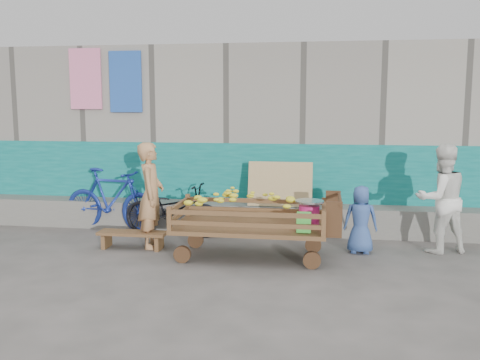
% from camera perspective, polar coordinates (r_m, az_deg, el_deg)
% --- Properties ---
extents(ground, '(80.00, 80.00, 0.00)m').
position_cam_1_polar(ground, '(6.41, -0.16, -10.45)').
color(ground, '#4E4B47').
rests_on(ground, ground).
extents(building_wall, '(12.00, 3.50, 3.00)m').
position_cam_1_polar(building_wall, '(10.11, 3.47, 4.88)').
color(building_wall, gray).
rests_on(building_wall, ground).
extents(banana_cart, '(2.19, 1.00, 0.93)m').
position_cam_1_polar(banana_cart, '(7.09, 0.77, -3.35)').
color(banana_cart, brown).
rests_on(banana_cart, ground).
extents(bench, '(0.98, 0.29, 0.24)m').
position_cam_1_polar(bench, '(7.77, -11.39, -5.89)').
color(bench, brown).
rests_on(bench, ground).
extents(vendor_man, '(0.43, 0.59, 1.51)m').
position_cam_1_polar(vendor_man, '(7.71, -9.47, -1.60)').
color(vendor_man, tan).
rests_on(vendor_man, ground).
extents(woman, '(0.87, 0.77, 1.50)m').
position_cam_1_polar(woman, '(7.84, 20.67, -1.87)').
color(woman, white).
rests_on(woman, ground).
extents(child, '(0.47, 0.32, 0.94)m').
position_cam_1_polar(child, '(7.53, 12.75, -4.13)').
color(child, '#355495').
rests_on(child, ground).
extents(bicycle_dark, '(1.61, 0.68, 0.82)m').
position_cam_1_polar(bicycle_dark, '(8.37, -7.19, -3.16)').
color(bicycle_dark, black).
rests_on(bicycle_dark, ground).
extents(bicycle_blue, '(1.75, 0.77, 1.02)m').
position_cam_1_polar(bicycle_blue, '(8.86, -13.55, -2.05)').
color(bicycle_blue, navy).
rests_on(bicycle_blue, ground).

